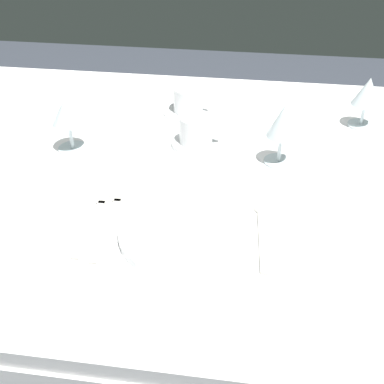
{
  "coord_description": "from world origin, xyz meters",
  "views": [
    {
      "loc": [
        0.1,
        -0.95,
        1.34
      ],
      "look_at": [
        -0.01,
        -0.13,
        0.76
      ],
      "focal_mm": 44.76,
      "sensor_mm": 36.0,
      "label": 1
    }
  ],
  "objects_px": {
    "coffee_cup_left": "(197,129)",
    "wine_glass_right": "(283,124)",
    "wine_glass_far": "(367,94)",
    "spoon_soup": "(261,226)",
    "dinner_plate": "(183,233)",
    "fork_inner": "(93,220)",
    "coffee_cup_right": "(189,99)",
    "fork_outer": "(110,220)",
    "wine_glass_centre": "(67,114)"
  },
  "relations": [
    {
      "from": "fork_outer",
      "to": "wine_glass_centre",
      "type": "height_order",
      "value": "wine_glass_centre"
    },
    {
      "from": "spoon_soup",
      "to": "fork_outer",
      "type": "bearing_deg",
      "value": -175.3
    },
    {
      "from": "spoon_soup",
      "to": "coffee_cup_left",
      "type": "bearing_deg",
      "value": 118.99
    },
    {
      "from": "coffee_cup_left",
      "to": "wine_glass_right",
      "type": "xyz_separation_m",
      "value": [
        0.2,
        -0.06,
        0.06
      ]
    },
    {
      "from": "coffee_cup_right",
      "to": "spoon_soup",
      "type": "bearing_deg",
      "value": -65.89
    },
    {
      "from": "spoon_soup",
      "to": "wine_glass_far",
      "type": "bearing_deg",
      "value": 61.51
    },
    {
      "from": "wine_glass_centre",
      "to": "dinner_plate",
      "type": "bearing_deg",
      "value": -41.88
    },
    {
      "from": "fork_inner",
      "to": "coffee_cup_left",
      "type": "bearing_deg",
      "value": 63.65
    },
    {
      "from": "dinner_plate",
      "to": "wine_glass_centre",
      "type": "distance_m",
      "value": 0.44
    },
    {
      "from": "wine_glass_right",
      "to": "dinner_plate",
      "type": "bearing_deg",
      "value": -121.46
    },
    {
      "from": "dinner_plate",
      "to": "spoon_soup",
      "type": "relative_size",
      "value": 1.16
    },
    {
      "from": "fork_outer",
      "to": "spoon_soup",
      "type": "distance_m",
      "value": 0.3
    },
    {
      "from": "wine_glass_right",
      "to": "wine_glass_centre",
      "type": "bearing_deg",
      "value": -179.04
    },
    {
      "from": "wine_glass_far",
      "to": "coffee_cup_right",
      "type": "bearing_deg",
      "value": 179.21
    },
    {
      "from": "wine_glass_right",
      "to": "wine_glass_far",
      "type": "xyz_separation_m",
      "value": [
        0.22,
        0.22,
        -0.01
      ]
    },
    {
      "from": "spoon_soup",
      "to": "coffee_cup_left",
      "type": "relative_size",
      "value": 2.01
    },
    {
      "from": "fork_outer",
      "to": "coffee_cup_right",
      "type": "height_order",
      "value": "coffee_cup_right"
    },
    {
      "from": "coffee_cup_left",
      "to": "wine_glass_right",
      "type": "bearing_deg",
      "value": -15.36
    },
    {
      "from": "coffee_cup_left",
      "to": "wine_glass_centre",
      "type": "distance_m",
      "value": 0.31
    },
    {
      "from": "spoon_soup",
      "to": "coffee_cup_right",
      "type": "distance_m",
      "value": 0.52
    },
    {
      "from": "dinner_plate",
      "to": "coffee_cup_right",
      "type": "height_order",
      "value": "coffee_cup_right"
    },
    {
      "from": "fork_inner",
      "to": "coffee_cup_left",
      "type": "xyz_separation_m",
      "value": [
        0.16,
        0.33,
        0.04
      ]
    },
    {
      "from": "coffee_cup_right",
      "to": "wine_glass_right",
      "type": "xyz_separation_m",
      "value": [
        0.25,
        -0.23,
        0.06
      ]
    },
    {
      "from": "fork_inner",
      "to": "dinner_plate",
      "type": "bearing_deg",
      "value": -6.7
    },
    {
      "from": "wine_glass_right",
      "to": "coffee_cup_left",
      "type": "bearing_deg",
      "value": 164.64
    },
    {
      "from": "dinner_plate",
      "to": "coffee_cup_right",
      "type": "bearing_deg",
      "value": 97.12
    },
    {
      "from": "wine_glass_right",
      "to": "fork_inner",
      "type": "bearing_deg",
      "value": -143.09
    },
    {
      "from": "wine_glass_far",
      "to": "wine_glass_right",
      "type": "bearing_deg",
      "value": -134.91
    },
    {
      "from": "dinner_plate",
      "to": "wine_glass_far",
      "type": "bearing_deg",
      "value": 52.17
    },
    {
      "from": "coffee_cup_right",
      "to": "wine_glass_far",
      "type": "xyz_separation_m",
      "value": [
        0.47,
        -0.01,
        0.05
      ]
    },
    {
      "from": "dinner_plate",
      "to": "coffee_cup_left",
      "type": "height_order",
      "value": "coffee_cup_left"
    },
    {
      "from": "dinner_plate",
      "to": "wine_glass_far",
      "type": "relative_size",
      "value": 1.81
    },
    {
      "from": "fork_inner",
      "to": "fork_outer",
      "type": "bearing_deg",
      "value": 4.01
    },
    {
      "from": "spoon_soup",
      "to": "coffee_cup_right",
      "type": "xyz_separation_m",
      "value": [
        -0.21,
        0.48,
        0.04
      ]
    },
    {
      "from": "spoon_soup",
      "to": "wine_glass_centre",
      "type": "xyz_separation_m",
      "value": [
        -0.47,
        0.24,
        0.09
      ]
    },
    {
      "from": "fork_inner",
      "to": "coffee_cup_right",
      "type": "relative_size",
      "value": 1.95
    },
    {
      "from": "wine_glass_far",
      "to": "dinner_plate",
      "type": "bearing_deg",
      "value": -127.83
    },
    {
      "from": "dinner_plate",
      "to": "spoon_soup",
      "type": "bearing_deg",
      "value": 18.24
    },
    {
      "from": "spoon_soup",
      "to": "coffee_cup_left",
      "type": "height_order",
      "value": "coffee_cup_left"
    },
    {
      "from": "fork_outer",
      "to": "fork_inner",
      "type": "relative_size",
      "value": 1.1
    },
    {
      "from": "fork_inner",
      "to": "coffee_cup_right",
      "type": "height_order",
      "value": "coffee_cup_right"
    },
    {
      "from": "fork_inner",
      "to": "spoon_soup",
      "type": "xyz_separation_m",
      "value": [
        0.33,
        0.03,
        0.0
      ]
    },
    {
      "from": "dinner_plate",
      "to": "fork_outer",
      "type": "distance_m",
      "value": 0.15
    },
    {
      "from": "dinner_plate",
      "to": "coffee_cup_right",
      "type": "distance_m",
      "value": 0.53
    },
    {
      "from": "fork_inner",
      "to": "coffee_cup_right",
      "type": "xyz_separation_m",
      "value": [
        0.12,
        0.5,
        0.04
      ]
    },
    {
      "from": "dinner_plate",
      "to": "wine_glass_right",
      "type": "distance_m",
      "value": 0.36
    },
    {
      "from": "wine_glass_centre",
      "to": "wine_glass_right",
      "type": "bearing_deg",
      "value": 0.96
    },
    {
      "from": "fork_inner",
      "to": "wine_glass_centre",
      "type": "distance_m",
      "value": 0.32
    },
    {
      "from": "coffee_cup_right",
      "to": "wine_glass_centre",
      "type": "xyz_separation_m",
      "value": [
        -0.26,
        -0.24,
        0.05
      ]
    },
    {
      "from": "wine_glass_far",
      "to": "spoon_soup",
      "type": "bearing_deg",
      "value": -118.49
    }
  ]
}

